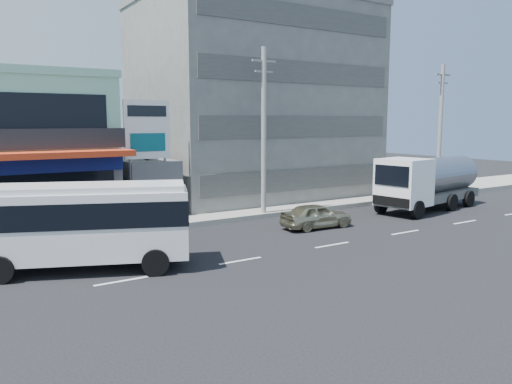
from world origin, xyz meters
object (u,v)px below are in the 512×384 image
satellite_dish (145,158)px  concrete_building (253,105)px  sedan (316,216)px  utility_pole_far (440,129)px  minibus (83,220)px  motorcycle_rider (99,226)px  billboard (147,136)px  utility_pole_near (264,132)px  tanker_truck (427,182)px

satellite_dish → concrete_building: bearing=21.8°
sedan → utility_pole_far: bearing=-71.5°
minibus → motorcycle_rider: size_ratio=3.90×
billboard → utility_pole_far: bearing=-4.6°
utility_pole_far → motorcycle_rider: size_ratio=4.67×
sedan → motorcycle_rider: bearing=76.4°
satellite_dish → minibus: 10.67m
utility_pole_near → utility_pole_far: (16.00, 0.00, 0.00)m
concrete_building → satellite_dish: 11.30m
concrete_building → utility_pole_near: bearing=-117.8°
sedan → satellite_dish: bearing=45.1°
satellite_dish → sedan: (6.77, -7.65, -2.89)m
utility_pole_near → motorcycle_rider: size_ratio=4.67×
concrete_building → tanker_truck: (6.37, -11.13, -5.13)m
utility_pole_far → minibus: utility_pole_far is taller
billboard → tanker_truck: (16.87, -5.33, -3.06)m
satellite_dish → utility_pole_far: bearing=-9.3°
minibus → sedan: (12.52, 1.20, -1.31)m
billboard → concrete_building: bearing=28.9°
minibus → tanker_truck: bearing=4.4°
sedan → utility_pole_near: bearing=14.4°
concrete_building → motorcycle_rider: bearing=-149.3°
billboard → motorcycle_rider: size_ratio=3.22×
concrete_building → utility_pole_far: concrete_building is taller
satellite_dish → utility_pole_far: (22.00, -3.60, 1.57)m
utility_pole_near → sedan: 6.08m
billboard → sedan: 10.25m
utility_pole_far → sedan: size_ratio=2.50×
satellite_dish → motorcycle_rider: (-4.00, -4.31, -2.87)m
utility_pole_far → sedan: 16.38m
minibus → motorcycle_rider: 5.03m
motorcycle_rider → sedan: bearing=-17.2°
billboard → motorcycle_rider: (-3.50, -2.51, -4.22)m
tanker_truck → motorcycle_rider: (-20.37, 2.82, -1.17)m
utility_pole_near → motorcycle_rider: utility_pole_near is taller
billboard → minibus: size_ratio=0.83×
billboard → sedan: (7.27, -5.85, -4.24)m
concrete_building → sedan: bearing=-105.5°
utility_pole_near → minibus: utility_pole_near is taller
utility_pole_near → minibus: bearing=-155.9°
tanker_truck → motorcycle_rider: bearing=172.1°
sedan → motorcycle_rider: motorcycle_rider is taller
billboard → minibus: bearing=-126.7°
utility_pole_far → billboard: bearing=175.4°
concrete_building → utility_pole_far: 14.32m
concrete_building → tanker_truck: bearing=-60.2°
utility_pole_near → sedan: utility_pole_near is taller
satellite_dish → tanker_truck: satellite_dish is taller
billboard → tanker_truck: billboard is taller
satellite_dish → motorcycle_rider: 6.54m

